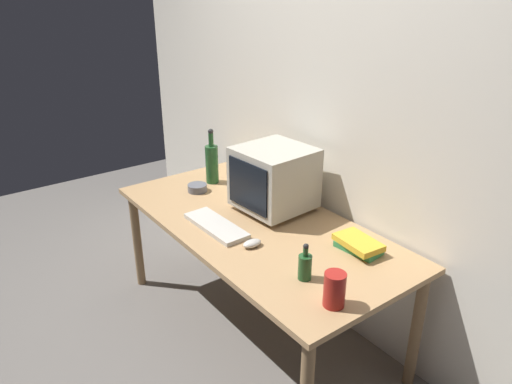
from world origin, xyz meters
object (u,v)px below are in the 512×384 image
Objects in this scene: keyboard at (216,226)px; bottle_tall at (212,163)px; metal_canister at (334,290)px; bottle_short at (305,266)px; crt_monitor at (274,179)px; computer_mouse at (252,243)px; book_stack at (358,245)px; cd_spindle at (197,188)px.

bottle_tall reaches higher than keyboard.
bottle_short is at bearing 171.19° from metal_canister.
metal_canister is at bearing -23.14° from crt_monitor.
computer_mouse is 0.28× the size of bottle_tall.
computer_mouse is at bearing 6.27° from keyboard.
book_stack is at bearing 120.27° from metal_canister.
metal_canister reaches higher than computer_mouse.
computer_mouse is at bearing 178.84° from metal_canister.
book_stack is (0.34, 0.39, 0.01)m from computer_mouse.
cd_spindle is (-1.10, -0.26, -0.01)m from book_stack.
cd_spindle is at bearing 159.52° from keyboard.
metal_canister reaches higher than cd_spindle.
cd_spindle reaches higher than computer_mouse.
crt_monitor is 3.41× the size of cd_spindle.
crt_monitor is at bearing 6.35° from bottle_tall.
metal_canister is (0.85, 0.03, 0.06)m from keyboard.
metal_canister is at bearing -59.73° from book_stack.
keyboard is at bearing -19.16° from cd_spindle.
bottle_short reaches higher than metal_canister.
computer_mouse is at bearing -52.62° from crt_monitor.
keyboard is 1.72× the size of book_stack.
cd_spindle is 1.34m from metal_canister.
book_stack reaches higher than keyboard.
metal_canister is (0.58, -0.01, 0.06)m from computer_mouse.
metal_canister is (1.33, -0.14, 0.05)m from cd_spindle.
keyboard is at bearing -91.59° from crt_monitor.
bottle_short is at bearing -86.23° from book_stack.
book_stack is at bearing 33.71° from keyboard.
crt_monitor is 1.13× the size of bottle_tall.
crt_monitor is at bearing 23.84° from cd_spindle.
bottle_short is 1.13m from cd_spindle.
crt_monitor reaches higher than computer_mouse.
computer_mouse is 0.58m from metal_canister.
computer_mouse is at bearing -19.05° from bottle_tall.
metal_canister is at bearing -11.96° from bottle_tall.
computer_mouse is at bearing -130.66° from book_stack.
bottle_short is at bearing -5.56° from cd_spindle.
keyboard is 2.80× the size of metal_canister.
bottle_short is at bearing 5.04° from computer_mouse.
keyboard is 3.50× the size of cd_spindle.
metal_canister reaches higher than book_stack.
bottle_tall reaches higher than bottle_short.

